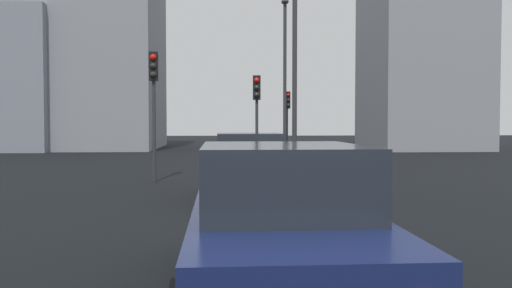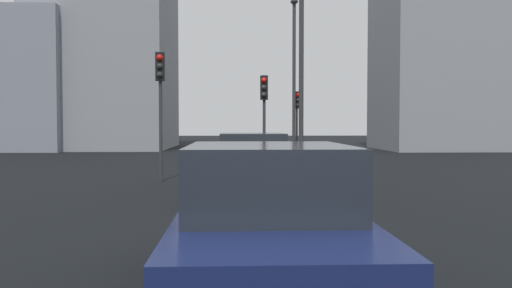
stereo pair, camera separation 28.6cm
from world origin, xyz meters
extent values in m
cube|color=tan|center=(8.94, 0.00, 0.61)|extent=(4.13, 1.77, 0.70)
cube|color=#1E232B|center=(8.74, 0.00, 1.29)|extent=(1.86, 1.56, 0.65)
cylinder|color=black|center=(10.22, -0.89, 0.32)|extent=(0.64, 0.22, 0.64)
cylinder|color=black|center=(10.22, 0.88, 0.32)|extent=(0.64, 0.22, 0.64)
cylinder|color=black|center=(7.66, -0.88, 0.32)|extent=(0.64, 0.22, 0.64)
cylinder|color=black|center=(7.67, 0.88, 0.32)|extent=(0.64, 0.22, 0.64)
cube|color=red|center=(6.86, -0.64, 0.74)|extent=(0.03, 0.20, 0.11)
cube|color=red|center=(6.87, 0.63, 0.74)|extent=(0.03, 0.20, 0.11)
cube|color=#141E4C|center=(1.44, 0.11, 0.61)|extent=(4.58, 1.79, 0.71)
cube|color=#1E232B|center=(1.21, 0.11, 1.30)|extent=(2.06, 1.57, 0.66)
cylinder|color=black|center=(2.86, -0.78, 0.32)|extent=(0.64, 0.22, 0.64)
cylinder|color=black|center=(2.86, 1.01, 0.32)|extent=(0.64, 0.22, 0.64)
cylinder|color=#2D2D30|center=(23.65, -2.90, 1.33)|extent=(0.11, 0.11, 2.66)
cube|color=black|center=(23.59, -2.90, 3.11)|extent=(0.23, 0.30, 0.90)
sphere|color=red|center=(23.48, -2.91, 3.38)|extent=(0.20, 0.20, 0.20)
sphere|color=black|center=(23.48, -2.91, 3.11)|extent=(0.20, 0.20, 0.20)
sphere|color=black|center=(23.48, -2.91, 2.84)|extent=(0.20, 0.20, 0.20)
cylinder|color=#2D2D30|center=(12.78, 2.78, 1.60)|extent=(0.11, 0.11, 3.21)
cube|color=black|center=(12.72, 2.78, 3.66)|extent=(0.21, 0.29, 0.90)
sphere|color=red|center=(12.61, 2.78, 3.93)|extent=(0.20, 0.20, 0.20)
sphere|color=black|center=(12.61, 2.78, 3.66)|extent=(0.20, 0.20, 0.20)
sphere|color=black|center=(12.61, 2.78, 3.39)|extent=(0.20, 0.20, 0.20)
cylinder|color=#2D2D30|center=(15.52, -0.68, 1.37)|extent=(0.11, 0.11, 2.74)
cube|color=black|center=(15.46, -0.68, 3.19)|extent=(0.23, 0.30, 0.90)
sphere|color=red|center=(15.35, -0.66, 3.46)|extent=(0.20, 0.20, 0.20)
sphere|color=black|center=(15.35, -0.66, 3.19)|extent=(0.20, 0.20, 0.20)
sphere|color=black|center=(15.35, -0.66, 2.92)|extent=(0.20, 0.20, 0.20)
cylinder|color=#2D2D30|center=(13.46, -1.80, 3.72)|extent=(0.16, 0.16, 7.45)
cylinder|color=#2D2D30|center=(21.07, -2.44, 3.79)|extent=(0.16, 0.16, 7.57)
ellipsoid|color=#4C4C51|center=(21.07, -2.44, 7.69)|extent=(0.56, 0.36, 0.24)
cube|color=gray|center=(33.36, -14.00, 6.88)|extent=(8.22, 7.55, 13.76)
cube|color=gray|center=(36.76, 10.00, 7.63)|extent=(11.90, 9.34, 15.25)
cube|color=gray|center=(36.93, 16.00, 4.78)|extent=(13.80, 8.44, 9.57)
camera|label=1|loc=(-3.99, 0.75, 1.83)|focal=36.70mm
camera|label=2|loc=(-4.00, 0.46, 1.83)|focal=36.70mm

